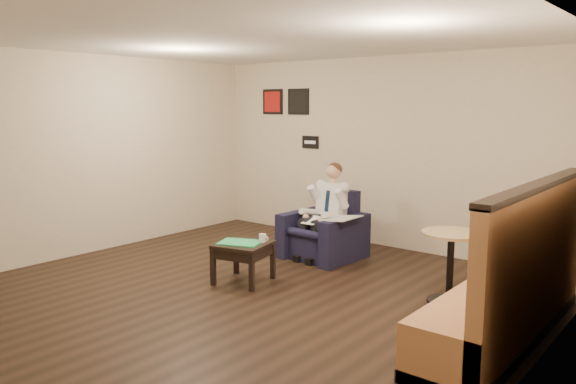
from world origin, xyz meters
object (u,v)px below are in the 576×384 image
Objects in this scene: side_table at (243,262)px; green_folder at (240,242)px; armchair at (323,225)px; coffee_mug at (262,238)px; cafe_table at (450,268)px; smartphone at (254,240)px; banquette at (504,261)px; seated_man at (318,214)px.

green_folder is at bearing -133.13° from side_table.
coffee_mug is (0.06, -1.32, 0.07)m from armchair.
armchair is 1.97× the size of green_folder.
cafe_table reaches higher than green_folder.
banquette is (2.92, 0.14, 0.23)m from smartphone.
cafe_table is (2.10, -0.63, -0.07)m from armchair.
side_table is 3.93× the size of smartphone.
banquette is at bearing 6.68° from green_folder.
banquette is (2.77, 0.15, 0.18)m from coffee_mug.
cafe_table is (2.19, 0.68, -0.10)m from smartphone.
smartphone is 0.05× the size of banquette.
cafe_table is at bearing 21.33° from side_table.
side_table is (-0.09, -1.37, -0.38)m from seated_man.
smartphone is (-0.09, -1.31, 0.03)m from armchair.
coffee_mug is 2.16m from cafe_table.
banquette is (2.83, -1.17, 0.25)m from armchair.
coffee_mug is at bearing -83.81° from seated_man.
side_table is at bearing 46.87° from green_folder.
side_table is (-0.10, -1.49, -0.22)m from armchair.
side_table is at bearing -173.80° from banquette.
seated_man is 0.45× the size of banquette.
green_folder is at bearing -173.32° from banquette.
green_folder is at bearing -91.75° from seated_man.
coffee_mug is 0.04× the size of banquette.
side_table is 2.98m from banquette.
side_table is 0.37m from coffee_mug.
armchair is 1.21× the size of cafe_table.
banquette is at bearing -19.27° from armchair.
green_folder is (-0.12, -1.39, -0.14)m from seated_man.
seated_man is at bearing 82.97° from smartphone.
armchair is 0.75× the size of seated_man.
armchair is 1.50m from side_table.
smartphone is at bearing -90.65° from armchair.
seated_man is at bearing 166.50° from cafe_table.
seated_man is 2.18m from cafe_table.
coffee_mug is (0.16, 0.17, 0.29)m from side_table.
banquette reaches higher than cafe_table.
side_table is 0.25m from green_folder.
cafe_table is (-0.73, 0.54, -0.32)m from banquette.
banquette is 3.58× the size of cafe_table.
green_folder is 2.98m from banquette.
green_folder is 0.21m from smartphone.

